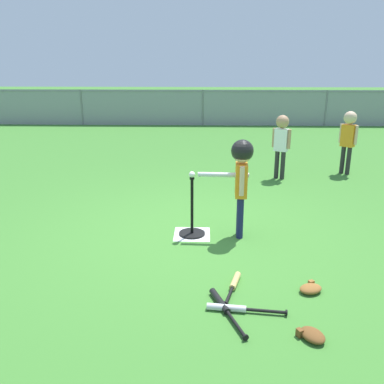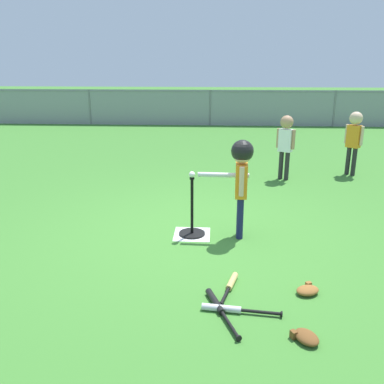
# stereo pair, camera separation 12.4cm
# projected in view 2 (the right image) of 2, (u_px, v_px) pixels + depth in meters

# --- Properties ---
(ground_plane) EXTENTS (60.00, 60.00, 0.00)m
(ground_plane) POSITION_uv_depth(u_px,v_px,m) (197.00, 233.00, 5.16)
(ground_plane) COLOR #3D7A2D
(home_plate) EXTENTS (0.44, 0.44, 0.01)m
(home_plate) POSITION_uv_depth(u_px,v_px,m) (192.00, 234.00, 5.11)
(home_plate) COLOR white
(home_plate) RESTS_ON ground_plane
(batting_tee) EXTENTS (0.32, 0.32, 0.73)m
(batting_tee) POSITION_uv_depth(u_px,v_px,m) (192.00, 225.00, 5.08)
(batting_tee) COLOR black
(batting_tee) RESTS_ON ground_plane
(baseball_on_tee) EXTENTS (0.07, 0.07, 0.07)m
(baseball_on_tee) POSITION_uv_depth(u_px,v_px,m) (192.00, 175.00, 4.88)
(baseball_on_tee) COLOR white
(baseball_on_tee) RESTS_ON batting_tee
(batter_child) EXTENTS (0.64, 0.34, 1.19)m
(batter_child) POSITION_uv_depth(u_px,v_px,m) (241.00, 169.00, 4.80)
(batter_child) COLOR #191E4C
(batter_child) RESTS_ON ground_plane
(fielder_deep_center) EXTENTS (0.30, 0.23, 1.14)m
(fielder_deep_center) POSITION_uv_depth(u_px,v_px,m) (286.00, 139.00, 7.28)
(fielder_deep_center) COLOR #262626
(fielder_deep_center) RESTS_ON ground_plane
(fielder_near_left) EXTENTS (0.27, 0.26, 1.17)m
(fielder_near_left) POSITION_uv_depth(u_px,v_px,m) (354.00, 135.00, 7.56)
(fielder_near_left) COLOR #262626
(fielder_near_left) RESTS_ON ground_plane
(spare_bat_silver) EXTENTS (0.68, 0.13, 0.06)m
(spare_bat_silver) POSITION_uv_depth(u_px,v_px,m) (230.00, 309.00, 3.52)
(spare_bat_silver) COLOR silver
(spare_bat_silver) RESTS_ON ground_plane
(spare_bat_wood) EXTENTS (0.20, 0.55, 0.06)m
(spare_bat_wood) POSITION_uv_depth(u_px,v_px,m) (231.00, 285.00, 3.91)
(spare_bat_wood) COLOR #DBB266
(spare_bat_wood) RESTS_ON ground_plane
(spare_bat_black) EXTENTS (0.30, 0.69, 0.06)m
(spare_bat_black) POSITION_uv_depth(u_px,v_px,m) (218.00, 306.00, 3.57)
(spare_bat_black) COLOR black
(spare_bat_black) RESTS_ON ground_plane
(glove_by_plate) EXTENTS (0.27, 0.24, 0.07)m
(glove_by_plate) POSITION_uv_depth(u_px,v_px,m) (308.00, 290.00, 3.81)
(glove_by_plate) COLOR brown
(glove_by_plate) RESTS_ON ground_plane
(glove_near_bats) EXTENTS (0.24, 0.27, 0.07)m
(glove_near_bats) POSITION_uv_depth(u_px,v_px,m) (306.00, 337.00, 3.16)
(glove_near_bats) COLOR brown
(glove_near_bats) RESTS_ON ground_plane
(outfield_fence) EXTENTS (16.06, 0.06, 1.15)m
(outfield_fence) POSITION_uv_depth(u_px,v_px,m) (210.00, 107.00, 13.55)
(outfield_fence) COLOR slate
(outfield_fence) RESTS_ON ground_plane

